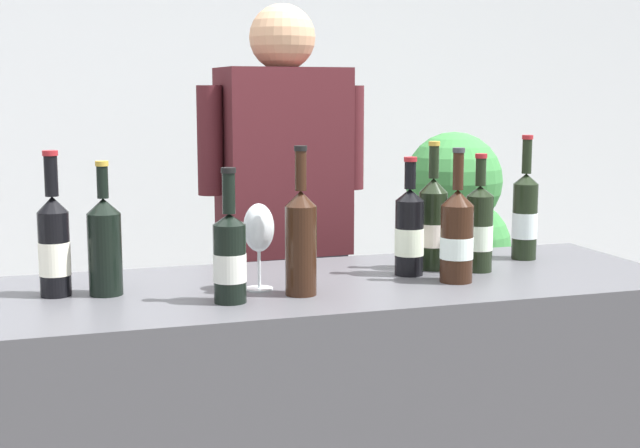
{
  "coord_description": "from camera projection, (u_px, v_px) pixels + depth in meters",
  "views": [
    {
      "loc": [
        -0.55,
        -2.11,
        1.41
      ],
      "look_at": [
        0.12,
        0.0,
        1.08
      ],
      "focal_mm": 50.11,
      "sensor_mm": 36.0,
      "label": 1
    }
  ],
  "objects": [
    {
      "name": "wine_bottle_1",
      "position": [
        105.0,
        244.0,
        2.11
      ],
      "size": [
        0.08,
        0.08,
        0.32
      ],
      "color": "black",
      "rests_on": "counter"
    },
    {
      "name": "wine_bottle_0",
      "position": [
        433.0,
        224.0,
        2.41
      ],
      "size": [
        0.08,
        0.08,
        0.35
      ],
      "color": "black",
      "rests_on": "counter"
    },
    {
      "name": "wine_bottle_6",
      "position": [
        54.0,
        245.0,
        2.1
      ],
      "size": [
        0.07,
        0.07,
        0.34
      ],
      "color": "black",
      "rests_on": "counter"
    },
    {
      "name": "wine_bottle_8",
      "position": [
        301.0,
        239.0,
        2.11
      ],
      "size": [
        0.07,
        0.07,
        0.35
      ],
      "color": "black",
      "rests_on": "counter"
    },
    {
      "name": "wine_glass",
      "position": [
        259.0,
        231.0,
        2.16
      ],
      "size": [
        0.08,
        0.08,
        0.21
      ],
      "color": "silver",
      "rests_on": "counter"
    },
    {
      "name": "wine_bottle_2",
      "position": [
        457.0,
        236.0,
        2.25
      ],
      "size": [
        0.08,
        0.08,
        0.34
      ],
      "color": "black",
      "rests_on": "counter"
    },
    {
      "name": "wall_back",
      "position": [
        145.0,
        93.0,
        4.61
      ],
      "size": [
        8.0,
        0.1,
        2.8
      ],
      "primitive_type": "cube",
      "color": "silver",
      "rests_on": "ground_plane"
    },
    {
      "name": "wine_bottle_7",
      "position": [
        525.0,
        215.0,
        2.56
      ],
      "size": [
        0.07,
        0.07,
        0.36
      ],
      "color": "black",
      "rests_on": "counter"
    },
    {
      "name": "wine_bottle_4",
      "position": [
        409.0,
        232.0,
        2.34
      ],
      "size": [
        0.08,
        0.08,
        0.31
      ],
      "color": "black",
      "rests_on": "counter"
    },
    {
      "name": "wine_bottle_3",
      "position": [
        479.0,
        228.0,
        2.39
      ],
      "size": [
        0.07,
        0.07,
        0.32
      ],
      "color": "black",
      "rests_on": "counter"
    },
    {
      "name": "person_server",
      "position": [
        284.0,
        272.0,
        2.91
      ],
      "size": [
        0.56,
        0.26,
        1.68
      ],
      "color": "black",
      "rests_on": "ground_plane"
    },
    {
      "name": "potted_shrub",
      "position": [
        448.0,
        273.0,
        3.58
      ],
      "size": [
        0.51,
        0.5,
        1.25
      ],
      "color": "brown",
      "rests_on": "ground_plane"
    },
    {
      "name": "wine_bottle_5",
      "position": [
        230.0,
        257.0,
        2.03
      ],
      "size": [
        0.08,
        0.08,
        0.31
      ],
      "color": "black",
      "rests_on": "counter"
    }
  ]
}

